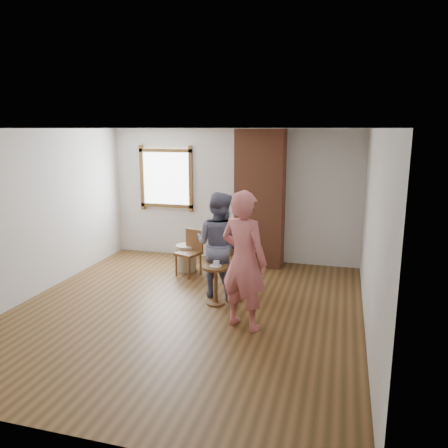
{
  "coord_description": "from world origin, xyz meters",
  "views": [
    {
      "loc": [
        2.13,
        -5.56,
        2.6
      ],
      "look_at": [
        0.36,
        0.8,
        1.15
      ],
      "focal_mm": 35.0,
      "sensor_mm": 36.0,
      "label": 1
    }
  ],
  "objects_px": {
    "dining_chair_right": "(238,256)",
    "side_table": "(216,279)",
    "stoneware_crock": "(186,258)",
    "person_pink": "(244,261)",
    "dining_chair_left": "(191,250)",
    "man": "(219,245)"
  },
  "relations": [
    {
      "from": "person_pink",
      "to": "stoneware_crock",
      "type": "bearing_deg",
      "value": -31.13
    },
    {
      "from": "stoneware_crock",
      "to": "side_table",
      "type": "height_order",
      "value": "side_table"
    },
    {
      "from": "dining_chair_left",
      "to": "man",
      "type": "bearing_deg",
      "value": -26.3
    },
    {
      "from": "man",
      "to": "person_pink",
      "type": "bearing_deg",
      "value": 136.64
    },
    {
      "from": "side_table",
      "to": "person_pink",
      "type": "bearing_deg",
      "value": -48.74
    },
    {
      "from": "dining_chair_left",
      "to": "stoneware_crock",
      "type": "bearing_deg",
      "value": 150.45
    },
    {
      "from": "side_table",
      "to": "person_pink",
      "type": "xyz_separation_m",
      "value": [
        0.57,
        -0.65,
        0.52
      ]
    },
    {
      "from": "man",
      "to": "person_pink",
      "type": "distance_m",
      "value": 1.2
    },
    {
      "from": "side_table",
      "to": "person_pink",
      "type": "relative_size",
      "value": 0.32
    },
    {
      "from": "dining_chair_left",
      "to": "side_table",
      "type": "xyz_separation_m",
      "value": [
        0.83,
        -1.2,
        -0.06
      ]
    },
    {
      "from": "stoneware_crock",
      "to": "dining_chair_right",
      "type": "bearing_deg",
      "value": -26.17
    },
    {
      "from": "stoneware_crock",
      "to": "dining_chair_left",
      "type": "relative_size",
      "value": 0.59
    },
    {
      "from": "dining_chair_right",
      "to": "man",
      "type": "xyz_separation_m",
      "value": [
        -0.19,
        -0.48,
        0.3
      ]
    },
    {
      "from": "dining_chair_right",
      "to": "side_table",
      "type": "distance_m",
      "value": 0.86
    },
    {
      "from": "person_pink",
      "to": "dining_chair_left",
      "type": "bearing_deg",
      "value": -31.38
    },
    {
      "from": "person_pink",
      "to": "side_table",
      "type": "bearing_deg",
      "value": -27.26
    },
    {
      "from": "dining_chair_left",
      "to": "person_pink",
      "type": "relative_size",
      "value": 0.45
    },
    {
      "from": "stoneware_crock",
      "to": "person_pink",
      "type": "bearing_deg",
      "value": -52.61
    },
    {
      "from": "stoneware_crock",
      "to": "side_table",
      "type": "xyz_separation_m",
      "value": [
        1.0,
        -1.4,
        0.16
      ]
    },
    {
      "from": "person_pink",
      "to": "dining_chair_right",
      "type": "bearing_deg",
      "value": -52.22
    },
    {
      "from": "stoneware_crock",
      "to": "person_pink",
      "type": "height_order",
      "value": "person_pink"
    },
    {
      "from": "dining_chair_left",
      "to": "dining_chair_right",
      "type": "height_order",
      "value": "dining_chair_right"
    }
  ]
}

